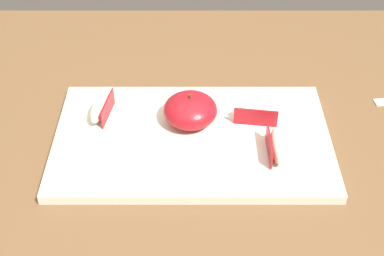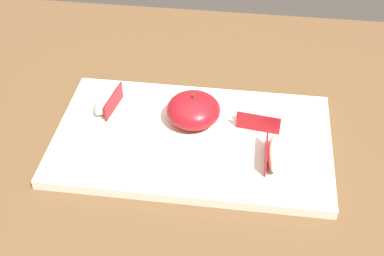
{
  "view_description": "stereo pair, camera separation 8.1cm",
  "coord_description": "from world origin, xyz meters",
  "px_view_note": "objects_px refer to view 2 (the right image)",
  "views": [
    {
      "loc": [
        0.02,
        -0.62,
        1.33
      ],
      "look_at": [
        0.02,
        -0.0,
        0.79
      ],
      "focal_mm": 49.81,
      "sensor_mm": 36.0,
      "label": 1
    },
    {
      "loc": [
        0.1,
        -0.61,
        1.33
      ],
      "look_at": [
        0.02,
        -0.0,
        0.79
      ],
      "focal_mm": 49.81,
      "sensor_mm": 36.0,
      "label": 2
    }
  ],
  "objects_px": {
    "apple_wedge_left": "(259,118)",
    "apple_wedge_front": "(274,153)",
    "apple_half_skin_up": "(193,110)",
    "cutting_board": "(192,141)",
    "apple_wedge_back": "(107,100)"
  },
  "relations": [
    {
      "from": "apple_wedge_left",
      "to": "apple_wedge_front",
      "type": "bearing_deg",
      "value": -72.39
    },
    {
      "from": "apple_half_skin_up",
      "to": "apple_wedge_front",
      "type": "height_order",
      "value": "apple_half_skin_up"
    },
    {
      "from": "apple_wedge_back",
      "to": "cutting_board",
      "type": "bearing_deg",
      "value": -20.61
    },
    {
      "from": "apple_half_skin_up",
      "to": "cutting_board",
      "type": "bearing_deg",
      "value": -85.55
    },
    {
      "from": "cutting_board",
      "to": "apple_half_skin_up",
      "type": "xyz_separation_m",
      "value": [
        -0.0,
        0.04,
        0.03
      ]
    },
    {
      "from": "apple_wedge_front",
      "to": "apple_half_skin_up",
      "type": "bearing_deg",
      "value": 149.9
    },
    {
      "from": "cutting_board",
      "to": "apple_half_skin_up",
      "type": "bearing_deg",
      "value": 94.45
    },
    {
      "from": "apple_half_skin_up",
      "to": "apple_wedge_left",
      "type": "relative_size",
      "value": 1.14
    },
    {
      "from": "apple_wedge_left",
      "to": "apple_wedge_back",
      "type": "xyz_separation_m",
      "value": [
        -0.25,
        0.01,
        0.0
      ]
    },
    {
      "from": "apple_half_skin_up",
      "to": "apple_wedge_left",
      "type": "height_order",
      "value": "apple_half_skin_up"
    },
    {
      "from": "apple_wedge_left",
      "to": "apple_wedge_front",
      "type": "height_order",
      "value": "same"
    },
    {
      "from": "apple_half_skin_up",
      "to": "apple_wedge_back",
      "type": "bearing_deg",
      "value": 173.56
    },
    {
      "from": "apple_wedge_back",
      "to": "apple_wedge_front",
      "type": "bearing_deg",
      "value": -18.42
    },
    {
      "from": "apple_half_skin_up",
      "to": "apple_wedge_left",
      "type": "distance_m",
      "value": 0.11
    },
    {
      "from": "cutting_board",
      "to": "apple_wedge_back",
      "type": "height_order",
      "value": "apple_wedge_back"
    }
  ]
}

